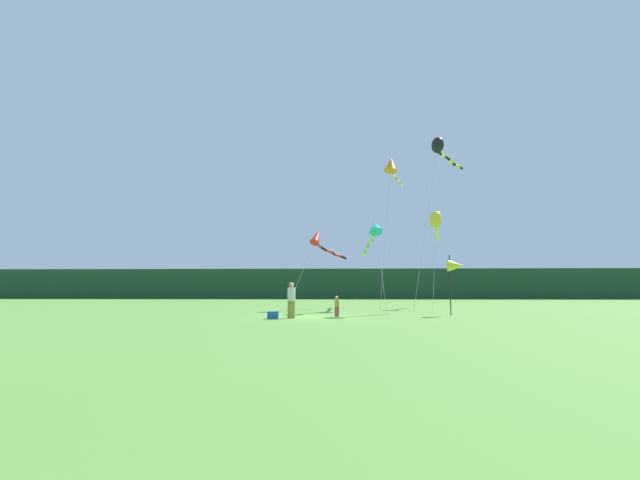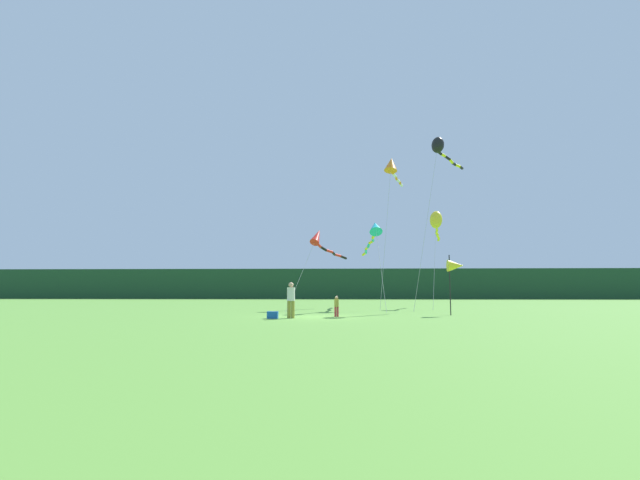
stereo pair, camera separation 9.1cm
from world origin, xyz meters
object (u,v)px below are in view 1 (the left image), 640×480
cooler_box (273,315)px  kite_orange (391,166)px  kite_red (320,240)px  kite_black (439,147)px  person_child (337,305)px  person_adult (291,298)px  kite_cyan (374,231)px  kite_yellow (436,222)px  banner_flag_pole (456,266)px

cooler_box → kite_orange: 17.53m
kite_orange → kite_red: (-5.50, -1.00, -5.82)m
cooler_box → kite_black: 18.68m
cooler_box → person_child: bearing=27.3°
kite_red → kite_black: 11.10m
person_child → kite_black: bearing=47.6°
person_adult → kite_cyan: (5.07, 10.88, 4.79)m
person_child → kite_cyan: bearing=73.8°
kite_cyan → kite_yellow: kite_yellow is taller
kite_red → kite_cyan: (4.04, 0.48, 0.68)m
banner_flag_pole → cooler_box: bearing=-161.7°
person_adult → kite_cyan: 12.93m
kite_orange → kite_black: bearing=-28.1°
cooler_box → kite_yellow: kite_yellow is taller
cooler_box → kite_yellow: bearing=51.9°
person_child → kite_cyan: kite_cyan is taller
person_adult → kite_black: bearing=44.4°
kite_orange → banner_flag_pole: bearing=-72.7°
person_child → person_adult: bearing=-149.1°
kite_yellow → banner_flag_pole: bearing=-96.4°
cooler_box → banner_flag_pole: bearing=18.3°
person_adult → person_child: person_adult is taller
kite_orange → kite_yellow: kite_orange is taller
person_child → cooler_box: size_ratio=2.03×
person_adult → kite_red: 11.23m
person_adult → person_child: (2.32, 1.39, -0.40)m
kite_black → kite_cyan: bearing=165.2°
person_adult → banner_flag_pole: size_ratio=0.53×
person_child → banner_flag_pole: 7.34m
cooler_box → kite_red: (1.92, 10.68, 4.95)m
kite_cyan → banner_flag_pole: bearing=-62.6°
kite_red → kite_black: kite_black is taller
kite_yellow → person_adult: bearing=-126.3°
banner_flag_pole → person_adult: bearing=-161.6°
person_child → kite_yellow: kite_yellow is taller
kite_cyan → kite_black: size_ratio=0.87×
kite_orange → person_child: bearing=-112.8°
kite_red → cooler_box: bearing=-100.2°
kite_black → kite_orange: bearing=151.9°
kite_orange → kite_cyan: bearing=-160.5°
person_adult → kite_black: kite_black is taller
kite_black → kite_red: bearing=175.0°
person_adult → cooler_box: person_adult is taller
kite_cyan → person_adult: bearing=-115.0°
kite_red → kite_yellow: 10.23m
kite_black → kite_yellow: kite_black is taller
banner_flag_pole → kite_black: (0.71, 6.58, 9.04)m
banner_flag_pole → kite_black: 11.21m
kite_orange → kite_black: kite_black is taller
kite_black → banner_flag_pole: bearing=-96.1°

